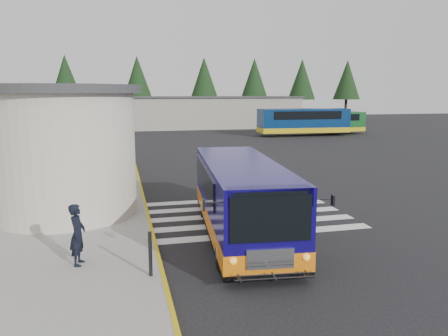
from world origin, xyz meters
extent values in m
plane|color=black|center=(0.00, 0.00, 0.00)|extent=(140.00, 140.00, 0.00)
cube|color=gray|center=(-9.00, 4.00, 0.07)|extent=(10.00, 34.00, 0.15)
cube|color=gold|center=(-4.05, 4.00, 0.08)|extent=(0.12, 34.00, 0.16)
cylinder|color=beige|center=(-7.00, 0.50, 2.40)|extent=(5.20, 5.20, 4.50)
cylinder|color=#38383A|center=(-7.00, 0.50, 4.80)|extent=(5.80, 5.80, 0.30)
cube|color=black|center=(-6.48, 5.00, 1.25)|extent=(0.08, 1.20, 2.20)
cube|color=#38383A|center=(-6.00, 5.00, 2.55)|extent=(1.20, 1.80, 0.12)
cube|color=silver|center=(-0.50, -3.20, 0.01)|extent=(8.00, 0.55, 0.01)
cube|color=silver|center=(-0.50, -2.00, 0.01)|extent=(8.00, 0.55, 0.01)
cube|color=silver|center=(-0.50, -0.80, 0.01)|extent=(8.00, 0.55, 0.01)
cube|color=silver|center=(-0.50, 0.40, 0.01)|extent=(8.00, 0.55, 0.01)
cube|color=silver|center=(-0.50, 1.60, 0.01)|extent=(8.00, 0.55, 0.01)
cube|color=gray|center=(6.00, 42.00, 2.00)|extent=(26.00, 8.00, 4.00)
cube|color=#38383A|center=(6.00, 42.00, 4.10)|extent=(26.40, 8.40, 0.20)
cylinder|color=black|center=(-12.00, 50.00, 1.80)|extent=(0.44, 0.44, 3.60)
cone|color=black|center=(-12.00, 50.00, 6.80)|extent=(4.40, 4.40, 6.40)
cylinder|color=black|center=(-2.00, 50.00, 1.80)|extent=(0.44, 0.44, 3.60)
cone|color=black|center=(-2.00, 50.00, 6.80)|extent=(4.40, 4.40, 6.40)
cylinder|color=black|center=(8.00, 50.00, 1.80)|extent=(0.44, 0.44, 3.60)
cone|color=black|center=(8.00, 50.00, 6.80)|extent=(4.40, 4.40, 6.40)
cylinder|color=black|center=(16.00, 50.00, 1.80)|extent=(0.44, 0.44, 3.60)
cone|color=black|center=(16.00, 50.00, 6.80)|extent=(4.40, 4.40, 6.40)
cylinder|color=black|center=(24.00, 50.00, 1.80)|extent=(0.44, 0.44, 3.60)
cone|color=black|center=(24.00, 50.00, 6.80)|extent=(4.40, 4.40, 6.40)
cylinder|color=black|center=(32.00, 50.00, 1.80)|extent=(0.44, 0.44, 3.60)
cone|color=black|center=(32.00, 50.00, 6.80)|extent=(4.40, 4.40, 6.40)
cube|color=#0F0757|center=(-1.19, -3.16, 1.41)|extent=(3.04, 8.24, 2.10)
cube|color=orange|center=(-1.19, -3.16, 0.61)|extent=(3.07, 8.27, 0.50)
cube|color=black|center=(-1.19, -3.16, 0.31)|extent=(3.06, 8.26, 0.20)
cube|color=black|center=(-1.60, -7.19, 1.75)|extent=(1.96, 0.25, 1.12)
cube|color=silver|center=(-1.60, -7.19, 0.76)|extent=(1.16, 0.17, 0.49)
cube|color=black|center=(-2.25, -2.33, 1.83)|extent=(0.64, 5.88, 0.81)
cube|color=black|center=(0.02, -2.56, 1.83)|extent=(0.64, 5.88, 0.81)
cylinder|color=black|center=(-2.44, -5.73, 0.43)|extent=(0.35, 0.88, 0.86)
cylinder|color=black|center=(-0.48, -5.93, 0.43)|extent=(0.35, 0.88, 0.86)
cylinder|color=black|center=(-1.93, -0.75, 0.43)|extent=(0.35, 0.88, 0.86)
cylinder|color=black|center=(0.03, -0.94, 0.43)|extent=(0.35, 0.88, 0.86)
cube|color=black|center=(-3.14, -6.88, 2.10)|extent=(0.06, 0.16, 0.27)
cube|color=black|center=(-0.02, -7.19, 2.10)|extent=(0.06, 0.16, 0.27)
imported|color=black|center=(-6.15, -4.89, 0.98)|extent=(0.49, 0.66, 1.65)
imported|color=black|center=(-7.75, -1.50, 1.04)|extent=(0.69, 0.88, 1.78)
cylinder|color=black|center=(-4.35, -6.09, 0.72)|extent=(0.09, 0.09, 1.15)
cube|color=#06234F|center=(14.78, 28.16, 1.70)|extent=(9.94, 3.09, 2.52)
cube|color=gold|center=(14.78, 28.16, 0.68)|extent=(9.97, 3.12, 0.55)
cube|color=black|center=(14.78, 28.16, 2.30)|extent=(7.75, 3.06, 0.88)
cube|color=#134A1E|center=(18.24, 28.82, 1.44)|extent=(8.61, 3.52, 2.14)
cube|color=gold|center=(18.24, 28.82, 0.58)|extent=(8.64, 3.55, 0.46)
cube|color=black|center=(18.24, 28.82, 1.95)|extent=(6.78, 3.29, 0.74)
camera|label=1|loc=(-4.99, -16.52, 4.66)|focal=35.00mm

